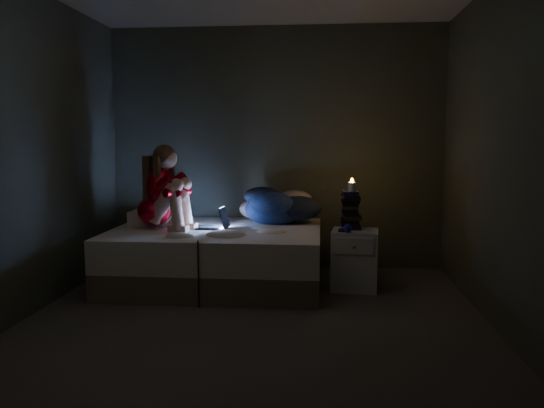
# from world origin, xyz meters

# --- Properties ---
(floor) EXTENTS (3.60, 3.80, 0.02)m
(floor) POSITION_xyz_m (0.00, 0.00, -0.01)
(floor) COLOR #3F3A38
(floor) RESTS_ON ground
(wall_back) EXTENTS (3.60, 0.02, 2.60)m
(wall_back) POSITION_xyz_m (0.00, 1.91, 1.30)
(wall_back) COLOR #3B3E36
(wall_back) RESTS_ON ground
(wall_front) EXTENTS (3.60, 0.02, 2.60)m
(wall_front) POSITION_xyz_m (0.00, -1.91, 1.30)
(wall_front) COLOR #3B3E36
(wall_front) RESTS_ON ground
(wall_left) EXTENTS (0.02, 3.80, 2.60)m
(wall_left) POSITION_xyz_m (-1.81, 0.00, 1.30)
(wall_left) COLOR #3B3E36
(wall_left) RESTS_ON ground
(wall_right) EXTENTS (0.02, 3.80, 2.60)m
(wall_right) POSITION_xyz_m (1.81, 0.00, 1.30)
(wall_right) COLOR #3B3E36
(wall_right) RESTS_ON ground
(bed) EXTENTS (1.98, 1.49, 0.55)m
(bed) POSITION_xyz_m (-0.49, 1.10, 0.27)
(bed) COLOR beige
(bed) RESTS_ON ground
(pillow) EXTENTS (0.50, 0.35, 0.14)m
(pillow) POSITION_xyz_m (-1.13, 1.27, 0.62)
(pillow) COLOR white
(pillow) RESTS_ON bed
(woman) EXTENTS (0.57, 0.46, 0.81)m
(woman) POSITION_xyz_m (-1.09, 1.05, 0.95)
(woman) COLOR #780206
(woman) RESTS_ON bed
(laptop) EXTENTS (0.32, 0.24, 0.22)m
(laptop) POSITION_xyz_m (-0.55, 1.08, 0.66)
(laptop) COLOR black
(laptop) RESTS_ON bed
(clothes_pile) EXTENTS (0.78, 0.71, 0.38)m
(clothes_pile) POSITION_xyz_m (0.03, 1.51, 0.74)
(clothes_pile) COLOR navy
(clothes_pile) RESTS_ON bed
(nightstand) EXTENTS (0.46, 0.42, 0.56)m
(nightstand) POSITION_xyz_m (0.82, 1.03, 0.28)
(nightstand) COLOR silver
(nightstand) RESTS_ON ground
(book_stack) EXTENTS (0.19, 0.25, 0.35)m
(book_stack) POSITION_xyz_m (0.79, 1.13, 0.74)
(book_stack) COLOR black
(book_stack) RESTS_ON nightstand
(candle) EXTENTS (0.07, 0.07, 0.08)m
(candle) POSITION_xyz_m (0.79, 1.13, 0.95)
(candle) COLOR beige
(candle) RESTS_ON book_stack
(phone) EXTENTS (0.07, 0.14, 0.01)m
(phone) POSITION_xyz_m (0.71, 0.98, 0.57)
(phone) COLOR black
(phone) RESTS_ON nightstand
(blue_orb) EXTENTS (0.08, 0.08, 0.08)m
(blue_orb) POSITION_xyz_m (0.76, 0.89, 0.60)
(blue_orb) COLOR navy
(blue_orb) RESTS_ON nightstand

